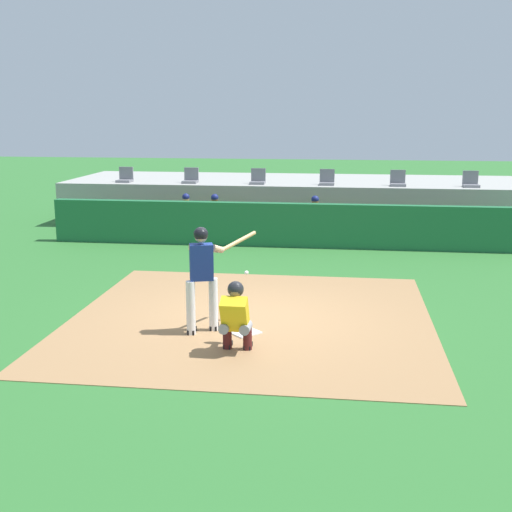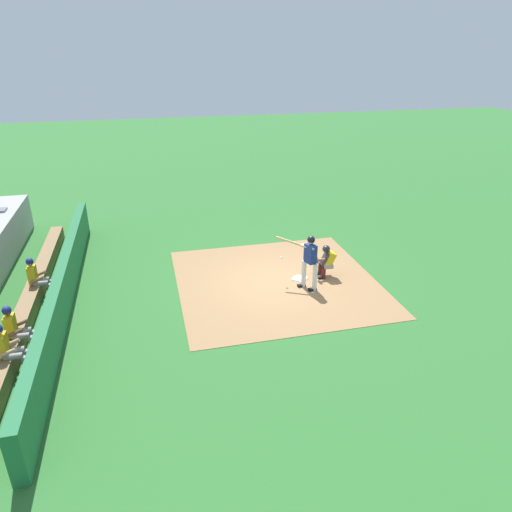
{
  "view_description": "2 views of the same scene",
  "coord_description": "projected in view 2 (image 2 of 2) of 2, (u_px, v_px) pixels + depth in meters",
  "views": [
    {
      "loc": [
        1.56,
        -11.13,
        3.64
      ],
      "look_at": [
        0.0,
        0.7,
        1.0
      ],
      "focal_mm": 46.0,
      "sensor_mm": 36.0,
      "label": 1
    },
    {
      "loc": [
        -13.08,
        3.9,
        7.05
      ],
      "look_at": [
        0.0,
        0.7,
        1.0
      ],
      "focal_mm": 32.78,
      "sensor_mm": 36.0,
      "label": 2
    }
  ],
  "objects": [
    {
      "name": "dugout_player_2",
      "position": [
        37.0,
        276.0,
        14.17
      ],
      "size": [
        0.49,
        0.7,
        1.3
      ],
      "color": "#939399",
      "rests_on": "ground"
    },
    {
      "name": "batter_at_plate",
      "position": [
        309.0,
        259.0,
        14.48
      ],
      "size": [
        1.04,
        1.12,
        1.8
      ],
      "color": "silver",
      "rests_on": "ground"
    },
    {
      "name": "dugout_player_1",
      "position": [
        17.0,
        328.0,
        11.6
      ],
      "size": [
        0.49,
        0.7,
        1.3
      ],
      "color": "#939399",
      "rests_on": "ground"
    },
    {
      "name": "catcher_crouched",
      "position": [
        325.0,
        260.0,
        15.43
      ],
      "size": [
        0.49,
        1.89,
        1.13
      ],
      "color": "gray",
      "rests_on": "ground"
    },
    {
      "name": "dugout_bench",
      "position": [
        30.0,
        303.0,
        13.61
      ],
      "size": [
        11.8,
        0.44,
        0.45
      ],
      "primitive_type": "cube",
      "color": "olive",
      "rests_on": "ground"
    },
    {
      "name": "dugout_wall",
      "position": [
        64.0,
        288.0,
        13.67
      ],
      "size": [
        13.0,
        0.3,
        1.2
      ],
      "primitive_type": "cube",
      "color": "#1E6638",
      "rests_on": "ground"
    },
    {
      "name": "dirt_infield",
      "position": [
        277.0,
        282.0,
        15.32
      ],
      "size": [
        6.4,
        6.4,
        0.01
      ],
      "primitive_type": "cube",
      "color": "#9E754C",
      "rests_on": "ground"
    },
    {
      "name": "dugout_player_0",
      "position": [
        9.0,
        347.0,
        10.84
      ],
      "size": [
        0.49,
        0.7,
        1.3
      ],
      "color": "#939399",
      "rests_on": "ground"
    },
    {
      "name": "home_plate",
      "position": [
        300.0,
        278.0,
        15.49
      ],
      "size": [
        0.62,
        0.62,
        0.02
      ],
      "primitive_type": "cube",
      "rotation": [
        0.0,
        0.0,
        0.79
      ],
      "color": "white",
      "rests_on": "dirt_infield"
    },
    {
      "name": "ground_plane",
      "position": [
        277.0,
        282.0,
        15.33
      ],
      "size": [
        80.0,
        80.0,
        0.0
      ],
      "primitive_type": "plane",
      "color": "#2D6B2D"
    }
  ]
}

